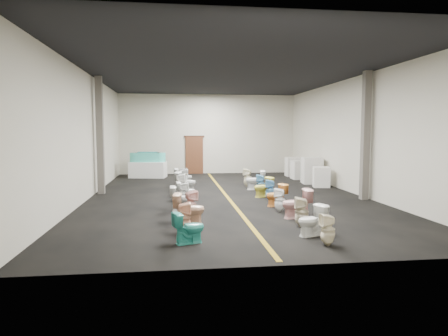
{
  "coord_description": "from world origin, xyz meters",
  "views": [
    {
      "loc": [
        -1.91,
        -14.81,
        2.42
      ],
      "look_at": [
        0.05,
        1.0,
        0.95
      ],
      "focal_mm": 32.0,
      "sensor_mm": 36.0,
      "label": 1
    }
  ],
  "objects_px": {
    "appliance_crate_c": "(300,170)",
    "toilet_right_1": "(312,221)",
    "toilet_left_6": "(186,191)",
    "toilet_right_4": "(280,200)",
    "toilet_right_10": "(248,178)",
    "toilet_left_11": "(183,176)",
    "toilet_left_0": "(189,227)",
    "toilet_left_3": "(191,204)",
    "toilet_left_1": "(184,218)",
    "bathtub": "(148,157)",
    "toilet_left_4": "(183,198)",
    "appliance_crate_d": "(293,167)",
    "toilet_left_8": "(186,182)",
    "display_table": "(148,170)",
    "toilet_right_0": "(328,230)",
    "toilet_left_10": "(183,177)",
    "toilet_left_7": "(181,185)",
    "toilet_right_3": "(297,204)",
    "toilet_left_9": "(183,179)",
    "appliance_crate_b": "(312,171)",
    "toilet_right_5": "(276,195)",
    "toilet_left_2": "(189,209)",
    "appliance_crate_a": "(321,177)",
    "toilet_left_5": "(183,194)",
    "toilet_right_2": "(302,212)",
    "toilet_right_8": "(261,184)",
    "toilet_right_9": "(255,180)",
    "toilet_right_6": "(271,190)",
    "toilet_right_7": "(263,187)"
  },
  "relations": [
    {
      "from": "appliance_crate_c",
      "to": "toilet_right_1",
      "type": "height_order",
      "value": "appliance_crate_c"
    },
    {
      "from": "toilet_left_6",
      "to": "toilet_right_4",
      "type": "height_order",
      "value": "toilet_right_4"
    },
    {
      "from": "toilet_right_10",
      "to": "toilet_left_11",
      "type": "bearing_deg",
      "value": -97.14
    },
    {
      "from": "toilet_left_0",
      "to": "toilet_left_3",
      "type": "height_order",
      "value": "toilet_left_3"
    },
    {
      "from": "toilet_left_1",
      "to": "toilet_left_0",
      "type": "bearing_deg",
      "value": -172.67
    },
    {
      "from": "bathtub",
      "to": "toilet_left_4",
      "type": "bearing_deg",
      "value": -75.96
    },
    {
      "from": "appliance_crate_d",
      "to": "toilet_left_8",
      "type": "relative_size",
      "value": 1.23
    },
    {
      "from": "display_table",
      "to": "toilet_right_0",
      "type": "distance_m",
      "value": 13.95
    },
    {
      "from": "toilet_left_0",
      "to": "toilet_left_11",
      "type": "distance_m",
      "value": 9.99
    },
    {
      "from": "display_table",
      "to": "toilet_left_10",
      "type": "bearing_deg",
      "value": -64.09
    },
    {
      "from": "toilet_left_7",
      "to": "toilet_right_3",
      "type": "bearing_deg",
      "value": -125.28
    },
    {
      "from": "toilet_left_9",
      "to": "toilet_right_0",
      "type": "relative_size",
      "value": 1.26
    },
    {
      "from": "toilet_left_11",
      "to": "toilet_left_8",
      "type": "bearing_deg",
      "value": -154.94
    },
    {
      "from": "toilet_left_6",
      "to": "toilet_right_4",
      "type": "relative_size",
      "value": 0.92
    },
    {
      "from": "appliance_crate_b",
      "to": "toilet_right_5",
      "type": "xyz_separation_m",
      "value": [
        -3.06,
        -5.3,
        -0.24
      ]
    },
    {
      "from": "toilet_left_2",
      "to": "toilet_right_1",
      "type": "bearing_deg",
      "value": -108.8
    },
    {
      "from": "toilet_left_4",
      "to": "toilet_right_4",
      "type": "xyz_separation_m",
      "value": [
        2.9,
        -0.51,
        -0.02
      ]
    },
    {
      "from": "appliance_crate_c",
      "to": "toilet_left_3",
      "type": "distance_m",
      "value": 10.25
    },
    {
      "from": "appliance_crate_a",
      "to": "toilet_left_5",
      "type": "xyz_separation_m",
      "value": [
        -6.04,
        -3.58,
        -0.06
      ]
    },
    {
      "from": "toilet_left_1",
      "to": "toilet_left_5",
      "type": "relative_size",
      "value": 1.0
    },
    {
      "from": "appliance_crate_b",
      "to": "toilet_right_2",
      "type": "bearing_deg",
      "value": -111.08
    },
    {
      "from": "toilet_left_8",
      "to": "toilet_right_1",
      "type": "distance_m",
      "value": 7.45
    },
    {
      "from": "toilet_left_4",
      "to": "toilet_right_8",
      "type": "relative_size",
      "value": 1.02
    },
    {
      "from": "toilet_left_11",
      "to": "appliance_crate_a",
      "type": "bearing_deg",
      "value": -84.25
    },
    {
      "from": "toilet_left_6",
      "to": "toilet_right_2",
      "type": "xyz_separation_m",
      "value": [
        2.8,
        -4.24,
        0.05
      ]
    },
    {
      "from": "toilet_right_4",
      "to": "toilet_left_11",
      "type": "bearing_deg",
      "value": -134.53
    },
    {
      "from": "toilet_right_0",
      "to": "toilet_right_9",
      "type": "height_order",
      "value": "toilet_right_9"
    },
    {
      "from": "toilet_left_7",
      "to": "toilet_left_11",
      "type": "height_order",
      "value": "toilet_left_7"
    },
    {
      "from": "appliance_crate_b",
      "to": "toilet_left_8",
      "type": "xyz_separation_m",
      "value": [
        -5.88,
        -2.07,
        -0.19
      ]
    },
    {
      "from": "toilet_right_1",
      "to": "toilet_right_10",
      "type": "xyz_separation_m",
      "value": [
        0.01,
        8.17,
        0.05
      ]
    },
    {
      "from": "toilet_left_6",
      "to": "toilet_right_3",
      "type": "bearing_deg",
      "value": -141.97
    },
    {
      "from": "display_table",
      "to": "toilet_right_8",
      "type": "relative_size",
      "value": 2.48
    },
    {
      "from": "appliance_crate_a",
      "to": "appliance_crate_d",
      "type": "distance_m",
      "value": 4.26
    },
    {
      "from": "toilet_left_2",
      "to": "toilet_right_4",
      "type": "relative_size",
      "value": 1.13
    },
    {
      "from": "toilet_right_0",
      "to": "toilet_right_9",
      "type": "xyz_separation_m",
      "value": [
        0.1,
        8.16,
        0.06
      ]
    },
    {
      "from": "toilet_right_5",
      "to": "toilet_left_7",
      "type": "bearing_deg",
      "value": -147.35
    },
    {
      "from": "display_table",
      "to": "toilet_right_5",
      "type": "height_order",
      "value": "display_table"
    },
    {
      "from": "appliance_crate_b",
      "to": "appliance_crate_d",
      "type": "relative_size",
      "value": 1.19
    },
    {
      "from": "appliance_crate_a",
      "to": "toilet_left_10",
      "type": "relative_size",
      "value": 1.09
    },
    {
      "from": "toilet_left_3",
      "to": "appliance_crate_a",
      "type": "bearing_deg",
      "value": -67.72
    },
    {
      "from": "bathtub",
      "to": "toilet_left_3",
      "type": "relative_size",
      "value": 2.45
    },
    {
      "from": "appliance_crate_a",
      "to": "toilet_left_0",
      "type": "bearing_deg",
      "value": -126.73
    },
    {
      "from": "appliance_crate_a",
      "to": "toilet_right_8",
      "type": "relative_size",
      "value": 1.17
    },
    {
      "from": "toilet_left_0",
      "to": "toilet_right_1",
      "type": "bearing_deg",
      "value": -103.44
    },
    {
      "from": "toilet_right_6",
      "to": "toilet_right_1",
      "type": "bearing_deg",
      "value": 7.96
    },
    {
      "from": "toilet_left_5",
      "to": "toilet_right_6",
      "type": "height_order",
      "value": "toilet_right_6"
    },
    {
      "from": "appliance_crate_d",
      "to": "toilet_right_2",
      "type": "distance_m",
      "value": 11.62
    },
    {
      "from": "toilet_left_5",
      "to": "toilet_right_10",
      "type": "distance_m",
      "value": 4.88
    },
    {
      "from": "toilet_right_5",
      "to": "toilet_right_7",
      "type": "relative_size",
      "value": 0.97
    },
    {
      "from": "toilet_left_8",
      "to": "toilet_right_1",
      "type": "relative_size",
      "value": 1.15
    }
  ]
}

